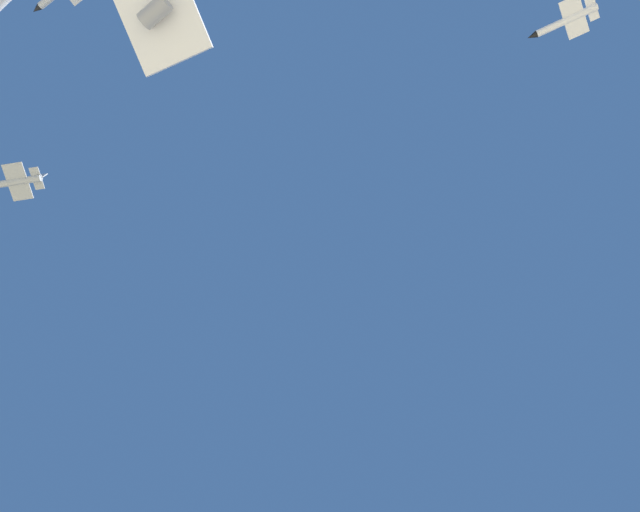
% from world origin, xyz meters
% --- Properties ---
extents(chase_jet_lead, '(15.22, 8.13, 4.00)m').
position_xyz_m(chase_jet_lead, '(-43.92, 48.80, 150.05)').
color(chase_jet_lead, silver).
extents(chase_jet_left_wing, '(15.25, 8.96, 4.00)m').
position_xyz_m(chase_jet_left_wing, '(74.20, 72.39, 137.99)').
color(chase_jet_left_wing, '#999EA3').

